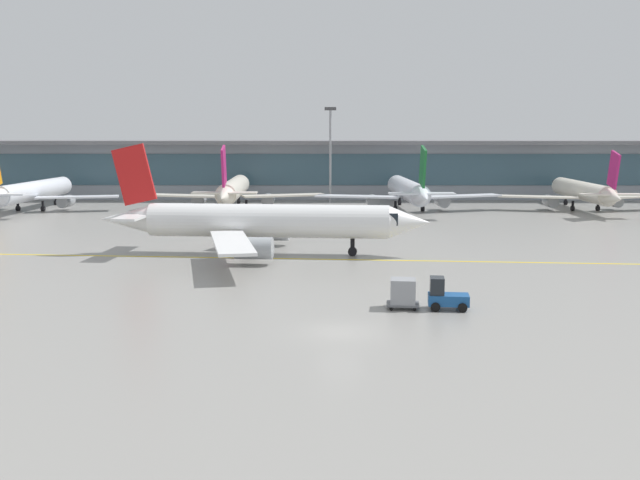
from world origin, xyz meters
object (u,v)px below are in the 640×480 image
at_px(gate_airplane_4, 583,192).
at_px(gate_airplane_3, 408,191).
at_px(taxiing_regional_jet, 264,222).
at_px(baggage_tug, 445,296).
at_px(apron_light_mast_1, 330,151).
at_px(gate_airplane_1, 34,191).
at_px(gate_airplane_2, 233,190).
at_px(cargo_dolly_lead, 403,292).

bearing_deg(gate_airplane_4, gate_airplane_3, 91.16).
distance_m(taxiing_regional_jet, baggage_tug, 24.92).
distance_m(gate_airplane_4, apron_light_mast_1, 37.89).
xyz_separation_m(gate_airplane_1, apron_light_mast_1, (42.33, 11.24, 5.40)).
bearing_deg(gate_airplane_2, cargo_dolly_lead, -163.97).
xyz_separation_m(gate_airplane_1, baggage_tug, (49.37, -58.46, -1.80)).
bearing_deg(gate_airplane_3, gate_airplane_2, 84.73).
bearing_deg(taxiing_regional_jet, gate_airplane_2, 105.84).
bearing_deg(cargo_dolly_lead, baggage_tug, -0.00).
bearing_deg(gate_airplane_4, taxiing_regional_jet, 131.18).
bearing_deg(gate_airplane_4, baggage_tug, 152.92).
bearing_deg(baggage_tug, taxiing_regional_jet, 128.19).
relative_size(gate_airplane_4, baggage_tug, 9.73).
bearing_deg(taxiing_regional_jet, apron_light_mast_1, 87.24).
xyz_separation_m(gate_airplane_3, apron_light_mast_1, (-10.95, 11.29, 5.26)).
distance_m(gate_airplane_2, taxiing_regional_jet, 39.17).
xyz_separation_m(taxiing_regional_jet, apron_light_mast_1, (6.33, 48.77, 5.04)).
bearing_deg(gate_airplane_4, apron_light_mast_1, 72.97).
distance_m(gate_airplane_1, cargo_dolly_lead, 74.63).
bearing_deg(gate_airplane_3, cargo_dolly_lead, 170.44).
relative_size(gate_airplane_2, gate_airplane_4, 1.08).
relative_size(gate_airplane_2, taxiing_regional_jet, 0.93).
xyz_separation_m(gate_airplane_3, taxiing_regional_jet, (-17.27, -37.48, 0.22)).
bearing_deg(cargo_dolly_lead, gate_airplane_3, 89.14).
distance_m(taxiing_regional_jet, cargo_dolly_lead, 23.34).
xyz_separation_m(gate_airplane_4, cargo_dolly_lead, (-31.69, -59.10, -1.58)).
height_order(taxiing_regional_jet, cargo_dolly_lead, taxiing_regional_jet).
xyz_separation_m(gate_airplane_4, baggage_tug, (-29.00, -59.36, -1.75)).
relative_size(gate_airplane_1, apron_light_mast_1, 1.83).
xyz_separation_m(gate_airplane_4, apron_light_mast_1, (-36.04, 10.33, 5.46)).
bearing_deg(cargo_dolly_lead, taxiing_regional_jet, 122.95).
relative_size(gate_airplane_3, baggage_tug, 10.49).
bearing_deg(apron_light_mast_1, gate_airplane_2, -143.41).
bearing_deg(baggage_tug, gate_airplane_1, 135.79).
distance_m(gate_airplane_3, baggage_tug, 58.56).
relative_size(gate_airplane_3, cargo_dolly_lead, 12.73).
xyz_separation_m(gate_airplane_2, apron_light_mast_1, (13.94, 10.35, 5.26)).
xyz_separation_m(gate_airplane_3, baggage_tug, (-3.90, -58.40, -1.95)).
bearing_deg(apron_light_mast_1, gate_airplane_1, -165.13).
bearing_deg(apron_light_mast_1, baggage_tug, -84.23).
distance_m(gate_airplane_3, cargo_dolly_lead, 58.54).
distance_m(gate_airplane_2, apron_light_mast_1, 18.14).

